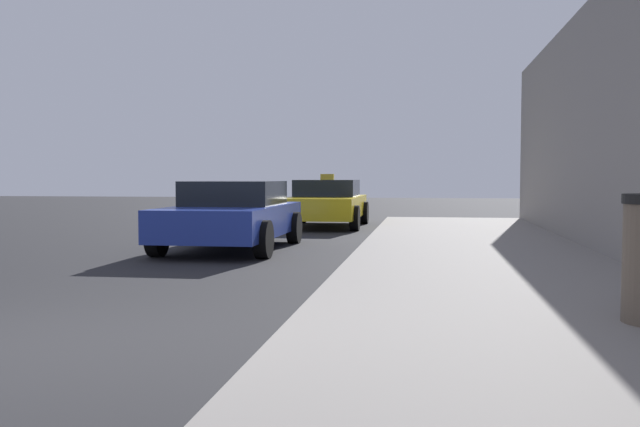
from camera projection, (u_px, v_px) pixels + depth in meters
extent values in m
plane|color=#232326|center=(8.00, 354.00, 5.25)|extent=(80.00, 80.00, 0.00)
cube|color=gray|center=(553.00, 366.00, 4.64)|extent=(4.00, 32.00, 0.15)
cube|color=#233899|center=(232.00, 220.00, 12.83)|extent=(1.85, 4.19, 0.55)
cube|color=black|center=(235.00, 193.00, 13.01)|extent=(1.63, 1.88, 0.45)
cylinder|color=black|center=(264.00, 239.00, 11.37)|extent=(0.22, 0.64, 0.64)
cylinder|color=black|center=(157.00, 238.00, 11.65)|extent=(0.22, 0.64, 0.64)
cylinder|color=black|center=(294.00, 228.00, 14.02)|extent=(0.22, 0.64, 0.64)
cylinder|color=black|center=(207.00, 227.00, 14.30)|extent=(0.22, 0.64, 0.64)
cube|color=yellow|center=(326.00, 207.00, 18.68)|extent=(1.83, 4.14, 0.55)
cube|color=black|center=(327.00, 188.00, 18.86)|extent=(1.61, 1.86, 0.45)
cube|color=yellow|center=(327.00, 177.00, 18.84)|extent=(0.36, 0.14, 0.16)
cylinder|color=black|center=(355.00, 218.00, 17.25)|extent=(0.22, 0.64, 0.64)
cylinder|color=black|center=(283.00, 217.00, 17.53)|extent=(0.22, 0.64, 0.64)
cylinder|color=black|center=(364.00, 213.00, 19.86)|extent=(0.22, 0.64, 0.64)
cylinder|color=black|center=(302.00, 212.00, 20.14)|extent=(0.22, 0.64, 0.64)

